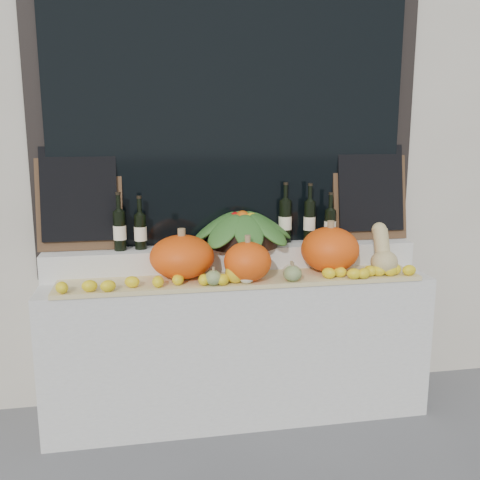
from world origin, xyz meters
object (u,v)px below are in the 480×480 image
pumpkin_right (330,249)px  wine_bottle_tall (285,221)px  pumpkin_left (182,257)px  butternut_squash (383,254)px  produce_bowl (243,229)px

pumpkin_right → wine_bottle_tall: (-0.21, 0.27, 0.14)m
pumpkin_left → pumpkin_right: bearing=-0.9°
pumpkin_right → wine_bottle_tall: bearing=127.5°
pumpkin_left → wine_bottle_tall: size_ratio=0.97×
pumpkin_right → butternut_squash: 0.31m
butternut_squash → wine_bottle_tall: (-0.51, 0.37, 0.15)m
butternut_squash → pumpkin_left: bearing=174.7°
pumpkin_left → wine_bottle_tall: wine_bottle_tall is taller
butternut_squash → wine_bottle_tall: bearing=144.0°
pumpkin_right → produce_bowl: (-0.50, 0.21, 0.11)m
pumpkin_right → pumpkin_left: bearing=179.1°
pumpkin_left → wine_bottle_tall: bearing=20.7°
butternut_squash → produce_bowl: bearing=159.1°
pumpkin_right → produce_bowl: 0.55m
pumpkin_left → wine_bottle_tall: (0.68, 0.26, 0.15)m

